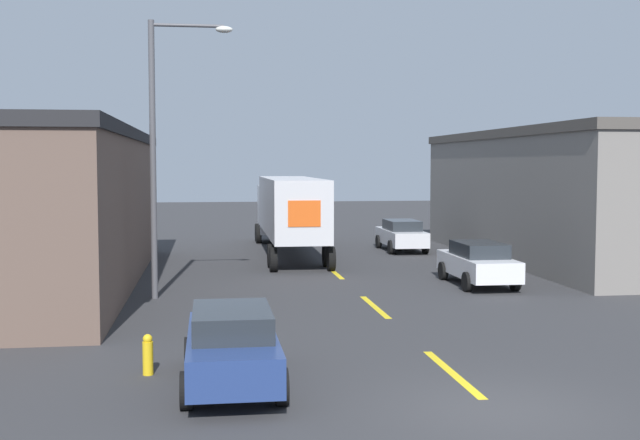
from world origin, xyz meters
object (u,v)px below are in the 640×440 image
(parked_car_right_mid, at_px, (478,262))
(parked_car_right_far, at_px, (401,235))
(fire_hydrant, at_px, (148,355))
(parked_car_left_near, at_px, (232,345))
(semi_truck, at_px, (288,208))
(street_lamp, at_px, (162,140))

(parked_car_right_mid, relative_size, parked_car_right_far, 1.00)
(parked_car_right_far, distance_m, fire_hydrant, 25.12)
(parked_car_right_mid, relative_size, parked_car_left_near, 1.00)
(semi_truck, height_order, parked_car_left_near, semi_truck)
(parked_car_right_mid, xyz_separation_m, parked_car_left_near, (-9.24, -12.10, 0.00))
(parked_car_left_near, bearing_deg, parked_car_right_far, 68.70)
(semi_truck, bearing_deg, parked_car_right_mid, -61.84)
(street_lamp, bearing_deg, fire_hydrant, -88.89)
(parked_car_right_far, relative_size, fire_hydrant, 5.39)
(parked_car_right_mid, bearing_deg, fire_hydrant, -134.91)
(parked_car_right_mid, distance_m, fire_hydrant, 15.53)
(parked_car_right_far, xyz_separation_m, street_lamp, (-11.15, -12.90, 4.35))
(parked_car_right_mid, height_order, street_lamp, street_lamp)
(parked_car_right_mid, height_order, fire_hydrant, parked_car_right_mid)
(semi_truck, distance_m, street_lamp, 13.87)
(parked_car_right_far, height_order, fire_hydrant, parked_car_right_far)
(fire_hydrant, bearing_deg, street_lamp, 91.11)
(semi_truck, bearing_deg, street_lamp, -112.50)
(fire_hydrant, bearing_deg, parked_car_right_mid, 45.09)
(semi_truck, relative_size, fire_hydrant, 17.54)
(parked_car_right_mid, height_order, parked_car_right_far, same)
(parked_car_right_far, distance_m, parked_car_left_near, 25.45)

